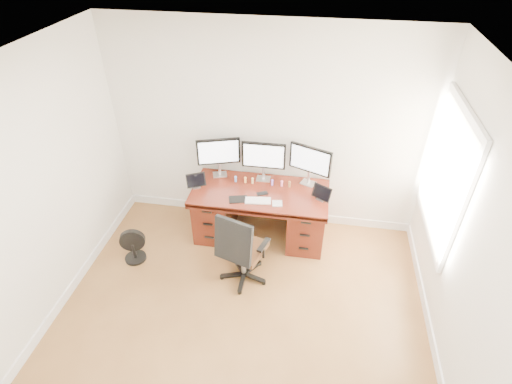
% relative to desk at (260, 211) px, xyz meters
% --- Properties ---
extents(ground, '(4.50, 4.50, 0.00)m').
position_rel_desk_xyz_m(ground, '(0.00, -1.83, -0.40)').
color(ground, brown).
rests_on(ground, ground).
extents(back_wall, '(4.00, 0.10, 2.70)m').
position_rel_desk_xyz_m(back_wall, '(0.00, 0.42, 0.95)').
color(back_wall, white).
rests_on(back_wall, ground).
extents(right_wall, '(0.10, 4.50, 2.70)m').
position_rel_desk_xyz_m(right_wall, '(2.00, -1.72, 0.95)').
color(right_wall, white).
rests_on(right_wall, ground).
extents(desk, '(1.70, 0.80, 0.75)m').
position_rel_desk_xyz_m(desk, '(0.00, 0.00, 0.00)').
color(desk, '#501A10').
rests_on(desk, ground).
extents(office_chair, '(0.67, 0.67, 1.01)m').
position_rel_desk_xyz_m(office_chair, '(-0.09, -0.82, -0.07)').
color(office_chair, black).
rests_on(office_chair, ground).
extents(floor_fan, '(0.31, 0.26, 0.45)m').
position_rel_desk_xyz_m(floor_fan, '(-1.48, -0.72, -0.18)').
color(floor_fan, black).
rests_on(floor_fan, ground).
extents(monitor_left, '(0.53, 0.21, 0.53)m').
position_rel_desk_xyz_m(monitor_left, '(-0.58, 0.24, 0.68)').
color(monitor_left, silver).
rests_on(monitor_left, desk).
extents(monitor_center, '(0.55, 0.14, 0.53)m').
position_rel_desk_xyz_m(monitor_center, '(0.00, 0.24, 0.68)').
color(monitor_center, silver).
rests_on(monitor_center, desk).
extents(monitor_right, '(0.52, 0.24, 0.53)m').
position_rel_desk_xyz_m(monitor_right, '(0.58, 0.24, 0.68)').
color(monitor_right, silver).
rests_on(monitor_right, desk).
extents(tablet_left, '(0.24, 0.17, 0.19)m').
position_rel_desk_xyz_m(tablet_left, '(-0.81, -0.08, 0.43)').
color(tablet_left, silver).
rests_on(tablet_left, desk).
extents(tablet_right, '(0.24, 0.18, 0.19)m').
position_rel_desk_xyz_m(tablet_right, '(0.75, -0.08, 0.43)').
color(tablet_right, silver).
rests_on(tablet_right, desk).
extents(keyboard, '(0.32, 0.17, 0.01)m').
position_rel_desk_xyz_m(keyboard, '(0.01, -0.24, 0.36)').
color(keyboard, silver).
rests_on(keyboard, desk).
extents(trackpad, '(0.14, 0.14, 0.01)m').
position_rel_desk_xyz_m(trackpad, '(0.24, -0.25, 0.35)').
color(trackpad, '#B7B9BE').
rests_on(trackpad, desk).
extents(drawing_tablet, '(0.26, 0.20, 0.01)m').
position_rel_desk_xyz_m(drawing_tablet, '(-0.23, -0.25, 0.35)').
color(drawing_tablet, black).
rests_on(drawing_tablet, desk).
extents(phone, '(0.15, 0.12, 0.01)m').
position_rel_desk_xyz_m(phone, '(0.04, -0.08, 0.35)').
color(phone, black).
rests_on(phone, desk).
extents(figurine_blue, '(0.04, 0.04, 0.09)m').
position_rel_desk_xyz_m(figurine_blue, '(-0.34, 0.12, 0.40)').
color(figurine_blue, '#638BDE').
rests_on(figurine_blue, desk).
extents(figurine_orange, '(0.04, 0.04, 0.09)m').
position_rel_desk_xyz_m(figurine_orange, '(-0.22, 0.12, 0.40)').
color(figurine_orange, '#F4AA4E').
rests_on(figurine_orange, desk).
extents(figurine_yellow, '(0.04, 0.04, 0.09)m').
position_rel_desk_xyz_m(figurine_yellow, '(-0.12, 0.12, 0.40)').
color(figurine_yellow, '#D9B472').
rests_on(figurine_yellow, desk).
extents(figurine_purple, '(0.04, 0.04, 0.09)m').
position_rel_desk_xyz_m(figurine_purple, '(0.13, 0.12, 0.40)').
color(figurine_purple, '#9867E5').
rests_on(figurine_purple, desk).
extents(figurine_pink, '(0.04, 0.04, 0.09)m').
position_rel_desk_xyz_m(figurine_pink, '(0.25, 0.12, 0.40)').
color(figurine_pink, '#DB6292').
rests_on(figurine_pink, desk).
extents(figurine_brown, '(0.04, 0.04, 0.09)m').
position_rel_desk_xyz_m(figurine_brown, '(0.35, 0.12, 0.40)').
color(figurine_brown, olive).
rests_on(figurine_brown, desk).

